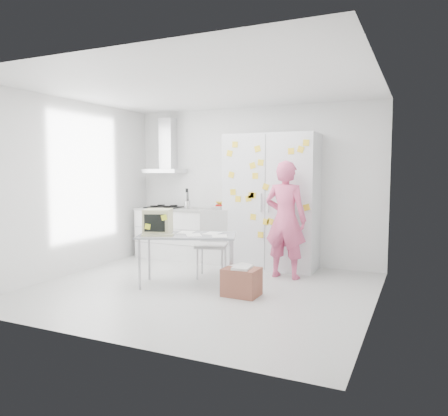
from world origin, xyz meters
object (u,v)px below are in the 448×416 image
at_px(chair, 212,239).
at_px(cardboard_box, 242,281).
at_px(person, 285,220).
at_px(desk, 168,228).

distance_m(chair, cardboard_box, 1.20).
bearing_deg(person, chair, 23.58).
bearing_deg(chair, desk, -132.34).
relative_size(desk, cardboard_box, 3.25).
bearing_deg(chair, cardboard_box, -61.11).
xyz_separation_m(person, cardboard_box, (-0.23, -1.16, -0.69)).
xyz_separation_m(desk, chair, (0.34, 0.71, -0.24)).
distance_m(person, desk, 1.75).
relative_size(person, cardboard_box, 3.83).
distance_m(person, cardboard_box, 1.37).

